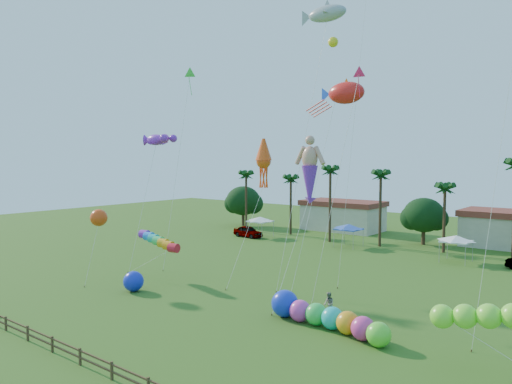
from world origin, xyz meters
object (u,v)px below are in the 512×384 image
Objects in this scene: spectator_b at (329,304)px; blue_ball at (133,281)px; car_a at (248,232)px; caterpillar_inflatable at (324,316)px.

spectator_b is 0.97× the size of blue_ball.
spectator_b is at bearing -125.35° from car_a.
blue_ball reaches higher than car_a.
spectator_b is at bearing 16.27° from blue_ball.
car_a is 2.70× the size of blue_ball.
spectator_b is 2.92m from caterpillar_inflatable.
caterpillar_inflatable is (1.16, -2.68, -0.03)m from spectator_b.
blue_ball is at bearing -165.59° from caterpillar_inflatable.
car_a is at bearing 175.19° from spectator_b.
car_a is 2.78× the size of spectator_b.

